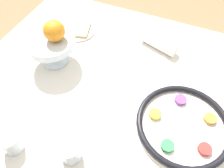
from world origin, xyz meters
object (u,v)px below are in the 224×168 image
Objects in this scene: cup_near at (70,152)px; cup_mid at (11,142)px; napkin_roll at (159,43)px; orange_fruit at (54,31)px; bread_plate at (78,30)px; fruit_stand at (51,44)px; seder_plate at (183,125)px.

cup_near is 0.19m from cup_mid.
napkin_roll is at bearing -115.41° from cup_mid.
orange_fruit reaches higher than bread_plate.
bread_plate is at bearing -81.26° from orange_fruit.
cup_mid is at bearing 64.59° from napkin_roll.
orange_fruit reaches higher than cup_mid.
bread_plate is 2.21× the size of cup_mid.
cup_near is 1.00× the size of cup_mid.
napkin_roll reaches higher than bread_plate.
seder_plate is at bearing 170.79° from fruit_stand.
seder_plate is 0.55m from orange_fruit.
napkin_roll is (0.18, -0.34, 0.01)m from seder_plate.
seder_plate is 0.54m from cup_mid.
orange_fruit is at bearing 98.74° from bread_plate.
bread_plate is 2.21× the size of cup_near.
bread_plate is at bearing 6.58° from napkin_roll.
bread_plate is 0.38m from napkin_roll.
bread_plate is (0.03, -0.20, -0.15)m from orange_fruit.
napkin_roll reaches higher than seder_plate.
seder_plate is 4.49× the size of cup_near.
orange_fruit is at bearing 34.80° from napkin_roll.
seder_plate is 0.38m from napkin_roll.
orange_fruit is (0.52, -0.10, 0.15)m from seder_plate.
fruit_stand reaches higher than napkin_roll.
fruit_stand reaches higher than cup_near.
cup_near is (-0.26, 0.32, -0.06)m from fruit_stand.
cup_near is (-0.26, 0.52, 0.03)m from bread_plate.
seder_plate is at bearing -141.59° from cup_near.
orange_fruit is 1.14× the size of cup_near.
orange_fruit is 0.40m from cup_mid.
fruit_stand is 1.25× the size of bread_plate.
cup_near is at bearing 116.66° from bread_plate.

